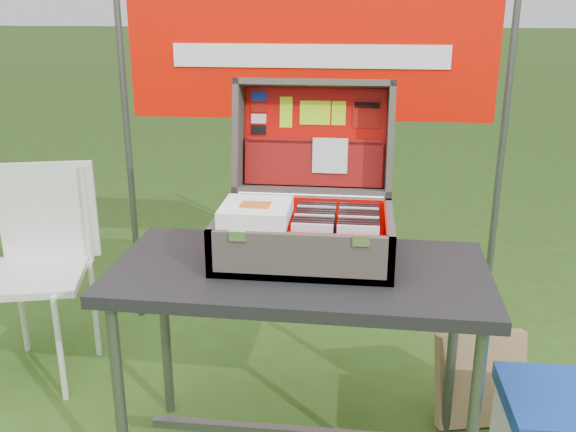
# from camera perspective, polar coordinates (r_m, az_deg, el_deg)

# --- Properties ---
(table) EXTENTS (1.19, 0.61, 0.74)m
(table) POSITION_cam_1_polar(r_m,az_deg,el_deg) (2.18, 0.97, -13.46)
(table) COLOR black
(table) RESTS_ON ground
(table_top) EXTENTS (1.19, 0.61, 0.04)m
(table_top) POSITION_cam_1_polar(r_m,az_deg,el_deg) (2.02, 1.02, -5.07)
(table_top) COLOR black
(table_top) RESTS_ON ground
(table_leg_fl) EXTENTS (0.04, 0.04, 0.70)m
(table_leg_fl) POSITION_cam_1_polar(r_m,az_deg,el_deg) (2.11, -14.71, -15.96)
(table_leg_fl) COLOR #59595B
(table_leg_fl) RESTS_ON ground
(table_leg_fr) EXTENTS (0.04, 0.04, 0.70)m
(table_leg_fr) POSITION_cam_1_polar(r_m,az_deg,el_deg) (2.02, 16.08, -17.87)
(table_leg_fr) COLOR #59595B
(table_leg_fr) RESTS_ON ground
(table_leg_bl) EXTENTS (0.04, 0.04, 0.70)m
(table_leg_bl) POSITION_cam_1_polar(r_m,az_deg,el_deg) (2.49, -10.86, -10.03)
(table_leg_bl) COLOR #59595B
(table_leg_bl) RESTS_ON ground
(table_leg_br) EXTENTS (0.04, 0.04, 0.70)m
(table_leg_br) POSITION_cam_1_polar(r_m,az_deg,el_deg) (2.41, 14.39, -11.31)
(table_leg_br) COLOR #59595B
(table_leg_br) RESTS_ON ground
(table_brace) EXTENTS (1.03, 0.03, 0.03)m
(table_brace) POSITION_cam_1_polar(r_m,az_deg,el_deg) (2.32, 0.93, -18.65)
(table_brace) COLOR #59595B
(table_brace) RESTS_ON ground
(suitcase) EXTENTS (0.56, 0.56, 0.53)m
(suitcase) POSITION_cam_1_polar(r_m,az_deg,el_deg) (2.06, 1.70, 3.75)
(suitcase) COLOR #48423B
(suitcase) RESTS_ON table
(suitcase_base_bottom) EXTENTS (0.56, 0.40, 0.02)m
(suitcase_base_bottom) POSITION_cam_1_polar(r_m,az_deg,el_deg) (2.08, 1.49, -3.42)
(suitcase_base_bottom) COLOR #48423B
(suitcase_base_bottom) RESTS_ON table_top
(suitcase_base_wall_front) EXTENTS (0.56, 0.02, 0.15)m
(suitcase_base_wall_front) POSITION_cam_1_polar(r_m,az_deg,el_deg) (1.88, 0.98, -3.75)
(suitcase_base_wall_front) COLOR #48423B
(suitcase_base_wall_front) RESTS_ON table_top
(suitcase_base_wall_back) EXTENTS (0.56, 0.02, 0.15)m
(suitcase_base_wall_back) POSITION_cam_1_polar(r_m,az_deg,el_deg) (2.23, 1.95, -0.11)
(suitcase_base_wall_back) COLOR #48423B
(suitcase_base_wall_back) RESTS_ON table_top
(suitcase_base_wall_left) EXTENTS (0.02, 0.40, 0.15)m
(suitcase_base_wall_left) POSITION_cam_1_polar(r_m,az_deg,el_deg) (2.10, -5.82, -1.47)
(suitcase_base_wall_left) COLOR #48423B
(suitcase_base_wall_left) RESTS_ON table_top
(suitcase_base_wall_right) EXTENTS (0.02, 0.40, 0.15)m
(suitcase_base_wall_right) POSITION_cam_1_polar(r_m,az_deg,el_deg) (2.05, 8.99, -2.06)
(suitcase_base_wall_right) COLOR #48423B
(suitcase_base_wall_right) RESTS_ON table_top
(suitcase_liner_floor) EXTENTS (0.51, 0.35, 0.01)m
(suitcase_liner_floor) POSITION_cam_1_polar(r_m,az_deg,el_deg) (2.07, 1.49, -3.06)
(suitcase_liner_floor) COLOR red
(suitcase_liner_floor) RESTS_ON suitcase_base_bottom
(suitcase_latch_left) EXTENTS (0.05, 0.01, 0.03)m
(suitcase_latch_left) POSITION_cam_1_polar(r_m,az_deg,el_deg) (1.87, -4.52, -1.79)
(suitcase_latch_left) COLOR silver
(suitcase_latch_left) RESTS_ON suitcase_base_wall_front
(suitcase_latch_right) EXTENTS (0.05, 0.01, 0.03)m
(suitcase_latch_right) POSITION_cam_1_polar(r_m,az_deg,el_deg) (1.84, 6.52, -2.24)
(suitcase_latch_right) COLOR silver
(suitcase_latch_right) RESTS_ON suitcase_base_wall_front
(suitcase_hinge) EXTENTS (0.50, 0.02, 0.02)m
(suitcase_hinge) POSITION_cam_1_polar(r_m,az_deg,el_deg) (2.22, 1.99, 1.81)
(suitcase_hinge) COLOR silver
(suitcase_hinge) RESTS_ON suitcase_base_wall_back
(suitcase_lid_back) EXTENTS (0.56, 0.09, 0.40)m
(suitcase_lid_back) POSITION_cam_1_polar(r_m,az_deg,el_deg) (2.35, 2.40, 7.01)
(suitcase_lid_back) COLOR #48423B
(suitcase_lid_back) RESTS_ON suitcase_base_wall_back
(suitcase_lid_rim_far) EXTENTS (0.56, 0.15, 0.05)m
(suitcase_lid_rim_far) POSITION_cam_1_polar(r_m,az_deg,el_deg) (2.29, 2.41, 11.71)
(suitcase_lid_rim_far) COLOR #48423B
(suitcase_lid_rim_far) RESTS_ON suitcase_lid_back
(suitcase_lid_rim_near) EXTENTS (0.56, 0.15, 0.05)m
(suitcase_lid_rim_near) POSITION_cam_1_polar(r_m,az_deg,el_deg) (2.29, 2.15, 2.28)
(suitcase_lid_rim_near) COLOR #48423B
(suitcase_lid_rim_near) RESTS_ON suitcase_lid_back
(suitcase_lid_rim_left) EXTENTS (0.02, 0.22, 0.42)m
(suitcase_lid_rim_left) POSITION_cam_1_polar(r_m,az_deg,el_deg) (2.32, -4.39, 7.13)
(suitcase_lid_rim_left) COLOR #48423B
(suitcase_lid_rim_left) RESTS_ON suitcase_lid_back
(suitcase_lid_rim_right) EXTENTS (0.02, 0.22, 0.42)m
(suitcase_lid_rim_right) POSITION_cam_1_polar(r_m,az_deg,el_deg) (2.28, 9.06, 6.75)
(suitcase_lid_rim_right) COLOR #48423B
(suitcase_lid_rim_right) RESTS_ON suitcase_lid_back
(suitcase_lid_liner) EXTENTS (0.51, 0.07, 0.35)m
(suitcase_lid_liner) POSITION_cam_1_polar(r_m,az_deg,el_deg) (2.33, 2.37, 7.01)
(suitcase_lid_liner) COLOR red
(suitcase_lid_liner) RESTS_ON suitcase_lid_back
(suitcase_liner_wall_front) EXTENTS (0.51, 0.01, 0.13)m
(suitcase_liner_wall_front) POSITION_cam_1_polar(r_m,az_deg,el_deg) (1.89, 1.02, -3.29)
(suitcase_liner_wall_front) COLOR red
(suitcase_liner_wall_front) RESTS_ON suitcase_base_bottom
(suitcase_liner_wall_back) EXTENTS (0.51, 0.01, 0.13)m
(suitcase_liner_wall_back) POSITION_cam_1_polar(r_m,az_deg,el_deg) (2.22, 1.92, 0.05)
(suitcase_liner_wall_back) COLOR red
(suitcase_liner_wall_back) RESTS_ON suitcase_base_bottom
(suitcase_liner_wall_left) EXTENTS (0.01, 0.35, 0.13)m
(suitcase_liner_wall_left) POSITION_cam_1_polar(r_m,az_deg,el_deg) (2.09, -5.45, -1.20)
(suitcase_liner_wall_left) COLOR red
(suitcase_liner_wall_left) RESTS_ON suitcase_base_bottom
(suitcase_liner_wall_right) EXTENTS (0.01, 0.35, 0.13)m
(suitcase_liner_wall_right) POSITION_cam_1_polar(r_m,az_deg,el_deg) (2.05, 8.61, -1.75)
(suitcase_liner_wall_right) COLOR red
(suitcase_liner_wall_right) RESTS_ON suitcase_base_bottom
(suitcase_lid_pocket) EXTENTS (0.49, 0.06, 0.16)m
(suitcase_lid_pocket) POSITION_cam_1_polar(r_m,az_deg,el_deg) (2.32, 2.27, 4.71)
(suitcase_lid_pocket) COLOR maroon
(suitcase_lid_pocket) RESTS_ON suitcase_lid_liner
(suitcase_pocket_edge) EXTENTS (0.48, 0.02, 0.02)m
(suitcase_pocket_edge) POSITION_cam_1_polar(r_m,az_deg,el_deg) (2.31, 2.32, 6.67)
(suitcase_pocket_edge) COLOR maroon
(suitcase_pocket_edge) RESTS_ON suitcase_lid_pocket
(suitcase_pocket_cd) EXTENTS (0.12, 0.03, 0.12)m
(suitcase_pocket_cd) POSITION_cam_1_polar(r_m,az_deg,el_deg) (2.29, 3.75, 5.38)
(suitcase_pocket_cd) COLOR silver
(suitcase_pocket_cd) RESTS_ON suitcase_lid_pocket
(lid_sticker_cc_a) EXTENTS (0.05, 0.01, 0.03)m
(lid_sticker_cc_a) POSITION_cam_1_polar(r_m,az_deg,el_deg) (2.35, -2.60, 10.59)
(lid_sticker_cc_a) COLOR #1933B2
(lid_sticker_cc_a) RESTS_ON suitcase_lid_liner
(lid_sticker_cc_b) EXTENTS (0.05, 0.01, 0.03)m
(lid_sticker_cc_b) POSITION_cam_1_polar(r_m,az_deg,el_deg) (2.35, -2.61, 9.61)
(lid_sticker_cc_b) COLOR #9D0E08
(lid_sticker_cc_b) RESTS_ON suitcase_lid_liner
(lid_sticker_cc_c) EXTENTS (0.05, 0.01, 0.03)m
(lid_sticker_cc_c) POSITION_cam_1_polar(r_m,az_deg,el_deg) (2.35, -2.63, 8.64)
(lid_sticker_cc_c) COLOR white
(lid_sticker_cc_c) RESTS_ON suitcase_lid_liner
(lid_sticker_cc_d) EXTENTS (0.05, 0.01, 0.03)m
(lid_sticker_cc_d) POSITION_cam_1_polar(r_m,az_deg,el_deg) (2.35, -2.64, 7.66)
(lid_sticker_cc_d) COLOR black
(lid_sticker_cc_d) RESTS_ON suitcase_lid_liner
(lid_card_neon_tall) EXTENTS (0.04, 0.02, 0.11)m
(lid_card_neon_tall) POSITION_cam_1_polar(r_m,az_deg,el_deg) (2.34, -0.17, 9.21)
(lid_card_neon_tall) COLOR #B8ED13
(lid_card_neon_tall) RESTS_ON suitcase_lid_liner
(lid_card_neon_main) EXTENTS (0.11, 0.02, 0.08)m
(lid_card_neon_main) POSITION_cam_1_polar(r_m,az_deg,el_deg) (2.33, 2.42, 9.15)
(lid_card_neon_main) COLOR #B8ED13
(lid_card_neon_main) RESTS_ON suitcase_lid_liner
(lid_card_neon_small) EXTENTS (0.05, 0.02, 0.08)m
(lid_card_neon_small) POSITION_cam_1_polar(r_m,az_deg,el_deg) (2.32, 4.53, 9.09)
(lid_card_neon_small) COLOR #B8ED13
(lid_card_neon_small) RESTS_ON suitcase_lid_liner
(lid_sticker_band) EXTENTS (0.10, 0.02, 0.10)m
(lid_sticker_band) POSITION_cam_1_polar(r_m,az_deg,el_deg) (2.32, 7.02, 9.01)
(lid_sticker_band) COLOR #9D0E08
(lid_sticker_band) RESTS_ON suitcase_lid_liner
(lid_sticker_band_bar) EXTENTS (0.09, 0.01, 0.02)m
(lid_sticker_band_bar) POSITION_cam_1_polar(r_m,az_deg,el_deg) (2.32, 7.05, 9.75)
(lid_sticker_band_bar) COLOR black
(lid_sticker_band_bar) RESTS_ON suitcase_lid_liner
(cd_left_0) EXTENTS (0.12, 0.01, 0.14)m
(cd_left_0) POSITION_cam_1_polar(r_m,az_deg,el_deg) (1.90, 2.14, -2.72)
(cd_left_0) COLOR silver
(cd_left_0) RESTS_ON suitcase_liner_floor
(cd_left_1) EXTENTS (0.12, 0.01, 0.14)m
(cd_left_1) POSITION_cam_1_polar(r_m,az_deg,el_deg) (1.92, 2.19, -2.49)
(cd_left_1) COLOR black
(cd_left_1) RESTS_ON suitcase_liner_floor
(cd_left_2) EXTENTS (0.12, 0.01, 0.14)m
(cd_left_2) POSITION_cam_1_polar(r_m,az_deg,el_deg) (1.94, 2.24, -2.26)
(cd_left_2) COLOR black
(cd_left_2) RESTS_ON suitcase_liner_floor
(cd_left_3) EXTENTS (0.12, 0.01, 0.14)m
(cd_left_3) POSITION_cam_1_polar(r_m,az_deg,el_deg) (1.96, 2.29, -2.03)
(cd_left_3) COLOR black
(cd_left_3) RESTS_ON suitcase_liner_floor
(cd_left_4) EXTENTS (0.12, 0.01, 0.14)m
(cd_left_4) POSITION_cam_1_polar(r_m,az_deg,el_deg) (1.98, 2.34, -1.81)
(cd_left_4) COLOR silver
(cd_left_4) RESTS_ON suitcase_liner_floor
(cd_left_5) EXTENTS (0.12, 0.01, 0.14)m
(cd_left_5) POSITION_cam_1_polar(r_m,az_deg,el_deg) (2.01, 2.39, -1.59)
(cd_left_5) COLOR black
(cd_left_5) RESTS_ON suitcase_liner_floor
(cd_left_6) EXTENTS (0.12, 0.01, 0.14)m
(cd_left_6) POSITION_cam_1_polar(r_m,az_deg,el_deg) (2.03, 2.44, -1.38)
(cd_left_6) COLOR black
(cd_left_6) RESTS_ON suitcase_liner_floor
(cd_left_7) EXTENTS (0.12, 0.01, 0.14)m
(cd_left_7) POSITION_cam_1_polar(r_m,az_deg,el_deg) (2.05, 2.49, -1.17)
(cd_left_7) COLOR black
(cd_left_7) RESTS_ON suitcase_liner_floor
(cd_left_8) EXTENTS (0.12, 0.01, 0.14)m
(cd_left_8) POSITION_cam_1_polar(r_m,az_deg,el_deg) (2.07, 2.53, -0.97)
(cd_left_8) COLOR silver
(cd_left_8) RESTS_ON suitcase_liner_floor
(cd_left_9) EXTENTS (0.12, 0.01, 0.14)m
(cd_left_9) POSITION_cam_1_polar(r_m,az_deg,el_deg) (2.09, 2.58, -0.77)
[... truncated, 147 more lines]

